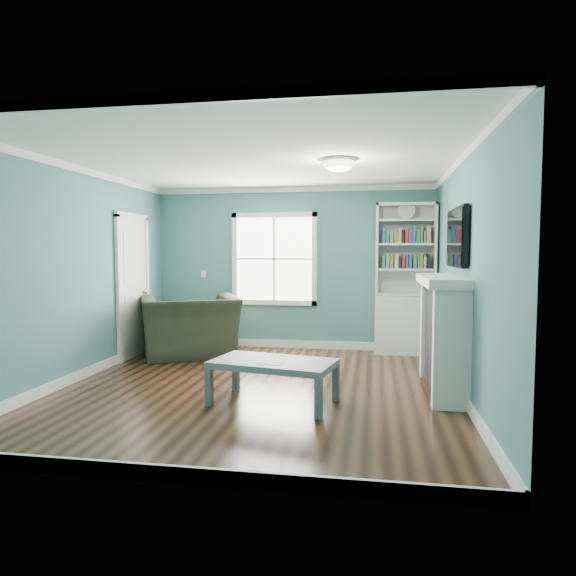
# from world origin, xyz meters

# --- Properties ---
(floor) EXTENTS (5.00, 5.00, 0.00)m
(floor) POSITION_xyz_m (0.00, 0.00, 0.00)
(floor) COLOR black
(floor) RESTS_ON ground
(room_walls) EXTENTS (5.00, 5.00, 5.00)m
(room_walls) POSITION_xyz_m (0.00, 0.00, 1.58)
(room_walls) COLOR #407778
(room_walls) RESTS_ON ground
(trim) EXTENTS (4.50, 5.00, 2.60)m
(trim) POSITION_xyz_m (0.00, 0.00, 1.24)
(trim) COLOR white
(trim) RESTS_ON ground
(window) EXTENTS (1.40, 0.06, 1.50)m
(window) POSITION_xyz_m (-0.30, 2.49, 1.45)
(window) COLOR white
(window) RESTS_ON room_walls
(bookshelf) EXTENTS (0.90, 0.35, 2.31)m
(bookshelf) POSITION_xyz_m (1.77, 2.30, 0.92)
(bookshelf) COLOR silver
(bookshelf) RESTS_ON ground
(fireplace) EXTENTS (0.44, 1.58, 1.30)m
(fireplace) POSITION_xyz_m (2.08, 0.20, 0.64)
(fireplace) COLOR black
(fireplace) RESTS_ON ground
(tv) EXTENTS (0.06, 1.10, 0.65)m
(tv) POSITION_xyz_m (2.20, 0.20, 1.72)
(tv) COLOR black
(tv) RESTS_ON fireplace
(door) EXTENTS (0.12, 0.98, 2.17)m
(door) POSITION_xyz_m (-2.22, 1.40, 1.07)
(door) COLOR silver
(door) RESTS_ON ground
(ceiling_fixture) EXTENTS (0.38, 0.38, 0.15)m
(ceiling_fixture) POSITION_xyz_m (0.90, 0.10, 2.55)
(ceiling_fixture) COLOR white
(ceiling_fixture) RESTS_ON room_walls
(light_switch) EXTENTS (0.08, 0.01, 0.12)m
(light_switch) POSITION_xyz_m (-1.50, 2.48, 1.20)
(light_switch) COLOR white
(light_switch) RESTS_ON room_walls
(recliner) EXTENTS (1.65, 1.43, 1.21)m
(recliner) POSITION_xyz_m (-1.42, 1.60, 0.61)
(recliner) COLOR black
(recliner) RESTS_ON ground
(coffee_table) EXTENTS (1.35, 0.91, 0.45)m
(coffee_table) POSITION_xyz_m (0.29, -0.57, 0.39)
(coffee_table) COLOR #535B64
(coffee_table) RESTS_ON ground
(paper_sheet) EXTENTS (0.25, 0.31, 0.00)m
(paper_sheet) POSITION_xyz_m (0.29, -0.64, 0.45)
(paper_sheet) COLOR white
(paper_sheet) RESTS_ON coffee_table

